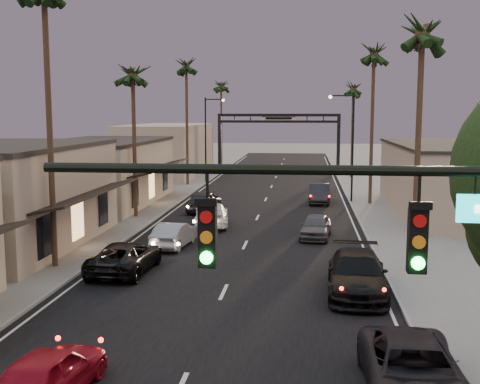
% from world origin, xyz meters
% --- Properties ---
extents(ground, '(200.00, 200.00, 0.00)m').
position_xyz_m(ground, '(0.00, 40.00, 0.00)').
color(ground, slate).
rests_on(ground, ground).
extents(road, '(14.00, 120.00, 0.02)m').
position_xyz_m(road, '(0.00, 45.00, 0.00)').
color(road, black).
rests_on(road, ground).
extents(sidewalk_left, '(5.00, 92.00, 0.12)m').
position_xyz_m(sidewalk_left, '(-9.50, 52.00, 0.06)').
color(sidewalk_left, slate).
rests_on(sidewalk_left, ground).
extents(sidewalk_right, '(5.00, 92.00, 0.12)m').
position_xyz_m(sidewalk_right, '(9.50, 52.00, 0.06)').
color(sidewalk_right, slate).
rests_on(sidewalk_right, ground).
extents(storefront_mid, '(8.00, 14.00, 5.50)m').
position_xyz_m(storefront_mid, '(-13.00, 26.00, 2.75)').
color(storefront_mid, gray).
rests_on(storefront_mid, ground).
extents(storefront_far, '(8.00, 16.00, 5.00)m').
position_xyz_m(storefront_far, '(-13.00, 42.00, 2.50)').
color(storefront_far, '#B7A98C').
rests_on(storefront_far, ground).
extents(storefront_dist, '(8.00, 20.00, 6.00)m').
position_xyz_m(storefront_dist, '(-13.00, 65.00, 3.00)').
color(storefront_dist, gray).
rests_on(storefront_dist, ground).
extents(building_right, '(8.00, 18.00, 5.00)m').
position_xyz_m(building_right, '(14.00, 40.00, 2.50)').
color(building_right, gray).
rests_on(building_right, ground).
extents(traffic_signal, '(8.51, 0.22, 7.80)m').
position_xyz_m(traffic_signal, '(5.69, 4.00, 5.08)').
color(traffic_signal, black).
rests_on(traffic_signal, ground).
extents(arch, '(15.20, 0.40, 7.27)m').
position_xyz_m(arch, '(0.00, 70.00, 5.53)').
color(arch, black).
rests_on(arch, ground).
extents(streetlight_right, '(2.13, 0.30, 9.00)m').
position_xyz_m(streetlight_right, '(6.92, 45.00, 5.33)').
color(streetlight_right, black).
rests_on(streetlight_right, ground).
extents(streetlight_left, '(2.13, 0.30, 9.00)m').
position_xyz_m(streetlight_left, '(-6.92, 58.00, 5.33)').
color(streetlight_left, black).
rests_on(streetlight_left, ground).
extents(palm_lc, '(3.20, 3.20, 12.20)m').
position_xyz_m(palm_lc, '(-8.60, 36.00, 10.47)').
color(palm_lc, '#38281C').
rests_on(palm_lc, ground).
extents(palm_ld, '(3.20, 3.20, 14.20)m').
position_xyz_m(palm_ld, '(-8.60, 55.00, 12.42)').
color(palm_ld, '#38281C').
rests_on(palm_ld, ground).
extents(palm_ra, '(3.20, 3.20, 13.20)m').
position_xyz_m(palm_ra, '(8.60, 24.00, 11.44)').
color(palm_ra, '#38281C').
rests_on(palm_ra, ground).
extents(palm_rb, '(3.20, 3.20, 14.20)m').
position_xyz_m(palm_rb, '(8.60, 44.00, 12.42)').
color(palm_rb, '#38281C').
rests_on(palm_rb, ground).
extents(palm_rc, '(3.20, 3.20, 12.20)m').
position_xyz_m(palm_rc, '(8.60, 64.00, 10.47)').
color(palm_rc, '#38281C').
rests_on(palm_rc, ground).
extents(palm_far, '(3.20, 3.20, 13.20)m').
position_xyz_m(palm_far, '(-8.30, 78.00, 11.44)').
color(palm_far, '#38281C').
rests_on(palm_far, ground).
extents(oncoming_red, '(2.15, 4.37, 1.43)m').
position_xyz_m(oncoming_red, '(-3.26, 9.14, 0.72)').
color(oncoming_red, maroon).
rests_on(oncoming_red, ground).
extents(oncoming_pickup, '(2.65, 5.35, 1.46)m').
position_xyz_m(oncoming_pickup, '(-5.00, 21.65, 0.73)').
color(oncoming_pickup, black).
rests_on(oncoming_pickup, ground).
extents(oncoming_silver, '(1.92, 4.36, 1.39)m').
position_xyz_m(oncoming_silver, '(-3.88, 27.15, 0.70)').
color(oncoming_silver, '#929297').
rests_on(oncoming_silver, ground).
extents(oncoming_white, '(2.86, 5.55, 1.54)m').
position_xyz_m(oncoming_white, '(-2.77, 33.56, 0.77)').
color(oncoming_white, silver).
rests_on(oncoming_white, ground).
extents(oncoming_dgrey, '(2.34, 4.98, 1.65)m').
position_xyz_m(oncoming_dgrey, '(-4.20, 39.14, 0.82)').
color(oncoming_dgrey, black).
rests_on(oncoming_dgrey, ground).
extents(curbside_near, '(2.53, 5.47, 1.52)m').
position_xyz_m(curbside_near, '(6.20, 10.20, 0.76)').
color(curbside_near, black).
rests_on(curbside_near, ground).
extents(curbside_black, '(2.65, 5.97, 1.70)m').
position_xyz_m(curbside_black, '(5.50, 19.37, 0.85)').
color(curbside_black, black).
rests_on(curbside_black, ground).
extents(curbside_grey, '(2.13, 4.30, 1.41)m').
position_xyz_m(curbside_grey, '(4.01, 30.41, 0.71)').
color(curbside_grey, '#47474C').
rests_on(curbside_grey, ground).
extents(curbside_far, '(1.77, 4.84, 1.58)m').
position_xyz_m(curbside_far, '(4.53, 44.54, 0.79)').
color(curbside_far, black).
rests_on(curbside_far, ground).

